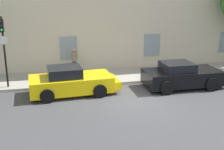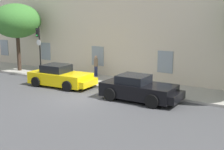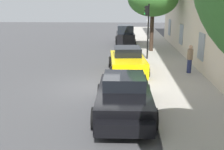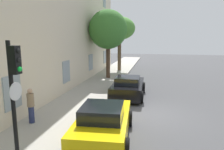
{
  "view_description": "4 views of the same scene",
  "coord_description": "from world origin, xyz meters",
  "views": [
    {
      "loc": [
        -3.84,
        -12.64,
        5.16
      ],
      "look_at": [
        -0.84,
        1.62,
        0.89
      ],
      "focal_mm": 46.34,
      "sensor_mm": 36.0,
      "label": 1
    },
    {
      "loc": [
        10.56,
        -12.95,
        4.73
      ],
      "look_at": [
        0.92,
        2.05,
        1.12
      ],
      "focal_mm": 47.55,
      "sensor_mm": 36.0,
      "label": 2
    },
    {
      "loc": [
        12.5,
        1.47,
        4.12
      ],
      "look_at": [
        1.27,
        0.94,
        1.0
      ],
      "focal_mm": 43.31,
      "sensor_mm": 36.0,
      "label": 3
    },
    {
      "loc": [
        -10.52,
        -0.26,
        3.97
      ],
      "look_at": [
        1.46,
        2.25,
        1.74
      ],
      "focal_mm": 33.38,
      "sensor_mm": 36.0,
      "label": 4
    }
  ],
  "objects": [
    {
      "name": "ground_plane",
      "position": [
        0.0,
        0.0,
        0.0
      ],
      "size": [
        80.0,
        80.0,
        0.0
      ],
      "primitive_type": "plane",
      "color": "#444447"
    },
    {
      "name": "sidewalk",
      "position": [
        0.0,
        4.2,
        0.07
      ],
      "size": [
        60.0,
        3.23,
        0.14
      ],
      "primitive_type": "cube",
      "color": "#A8A399",
      "rests_on": "ground"
    },
    {
      "name": "sportscar_red_lead",
      "position": [
        -2.85,
        1.66,
        0.63
      ],
      "size": [
        4.67,
        2.39,
        1.45
      ],
      "color": "yellow",
      "rests_on": "ground"
    },
    {
      "name": "sportscar_yellow_flank",
      "position": [
        3.21,
        1.47,
        0.64
      ],
      "size": [
        4.53,
        2.2,
        1.42
      ],
      "color": "black",
      "rests_on": "ground"
    },
    {
      "name": "tree_midblock",
      "position": [
        8.64,
        4.13,
        4.65
      ],
      "size": [
        3.55,
        3.55,
        6.34
      ],
      "color": "#473323",
      "rests_on": "sidewalk"
    },
    {
      "name": "tree_far_end",
      "position": [
        13.38,
        3.86,
        4.92
      ],
      "size": [
        3.55,
        3.55,
        6.14
      ],
      "color": "brown",
      "rests_on": "sidewalk"
    },
    {
      "name": "traffic_light",
      "position": [
        -6.3,
        2.99,
        2.7
      ],
      "size": [
        0.44,
        0.36,
        3.76
      ],
      "color": "black",
      "rests_on": "sidewalk"
    },
    {
      "name": "pedestrian_admiring",
      "position": [
        -2.53,
        5.13,
        0.96
      ],
      "size": [
        0.39,
        0.39,
        1.59
      ],
      "color": "navy",
      "rests_on": "sidewalk"
    }
  ]
}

